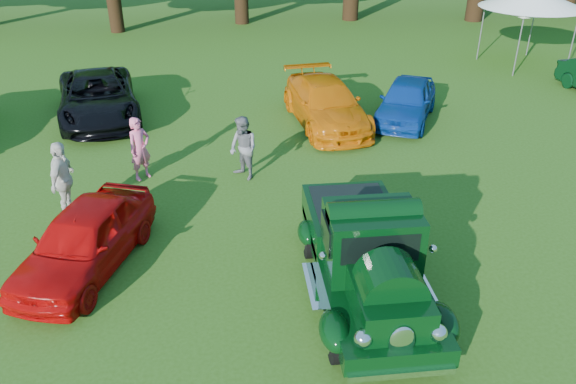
{
  "coord_description": "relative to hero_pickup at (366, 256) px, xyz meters",
  "views": [
    {
      "loc": [
        -0.69,
        -8.88,
        6.76
      ],
      "look_at": [
        0.46,
        1.51,
        1.1
      ],
      "focal_mm": 35.0,
      "sensor_mm": 36.0,
      "label": 1
    }
  ],
  "objects": [
    {
      "name": "ground",
      "position": [
        -1.68,
        0.59,
        -0.83
      ],
      "size": [
        120.0,
        120.0,
        0.0
      ],
      "primitive_type": "plane",
      "color": "#2C5313",
      "rests_on": "ground"
    },
    {
      "name": "spectator_pink",
      "position": [
        -4.72,
        5.34,
        0.01
      ],
      "size": [
        0.73,
        0.71,
        1.69
      ],
      "primitive_type": "imported",
      "rotation": [
        0.0,
        0.0,
        0.74
      ],
      "color": "#E85F8D",
      "rests_on": "ground"
    },
    {
      "name": "back_car_blue",
      "position": [
        3.41,
        8.71,
        -0.15
      ],
      "size": [
        3.2,
        4.27,
        1.35
      ],
      "primitive_type": "imported",
      "rotation": [
        0.0,
        0.0,
        -0.46
      ],
      "color": "navy",
      "rests_on": "ground"
    },
    {
      "name": "red_convertible",
      "position": [
        -5.35,
        1.4,
        -0.17
      ],
      "size": [
        2.71,
        4.16,
        1.32
      ],
      "primitive_type": "imported",
      "rotation": [
        0.0,
        0.0,
        -0.32
      ],
      "color": "#AE0707",
      "rests_on": "ground"
    },
    {
      "name": "hero_pickup",
      "position": [
        0.0,
        0.0,
        0.0
      ],
      "size": [
        2.28,
        4.9,
        1.91
      ],
      "color": "black",
      "rests_on": "ground"
    },
    {
      "name": "spectator_white",
      "position": [
        -6.2,
        3.52,
        0.1
      ],
      "size": [
        0.61,
        1.14,
        1.86
      ],
      "primitive_type": "imported",
      "rotation": [
        0.0,
        0.0,
        1.43
      ],
      "color": "beige",
      "rests_on": "ground"
    },
    {
      "name": "back_car_black",
      "position": [
        -6.66,
        10.04,
        -0.1
      ],
      "size": [
        3.49,
        5.66,
        1.46
      ],
      "primitive_type": "imported",
      "rotation": [
        0.0,
        0.0,
        0.21
      ],
      "color": "black",
      "rests_on": "ground"
    },
    {
      "name": "back_car_orange",
      "position": [
        0.72,
        8.64,
        -0.13
      ],
      "size": [
        2.58,
        5.06,
        1.41
      ],
      "primitive_type": "imported",
      "rotation": [
        0.0,
        0.0,
        0.13
      ],
      "color": "#D16707",
      "rests_on": "ground"
    },
    {
      "name": "spectator_grey",
      "position": [
        -2.06,
        5.05,
        0.02
      ],
      "size": [
        1.0,
        1.04,
        1.69
      ],
      "primitive_type": "imported",
      "rotation": [
        0.0,
        0.0,
        -0.96
      ],
      "color": "slate",
      "rests_on": "ground"
    }
  ]
}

